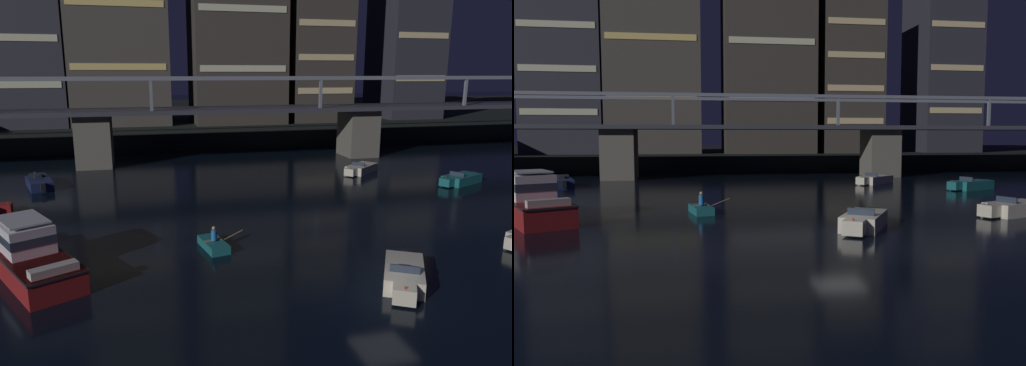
# 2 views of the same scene
# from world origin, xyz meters

# --- Properties ---
(ground_plane) EXTENTS (400.00, 400.00, 0.00)m
(ground_plane) POSITION_xyz_m (0.00, 0.00, 0.00)
(ground_plane) COLOR black
(far_riverbank) EXTENTS (240.00, 80.00, 2.20)m
(far_riverbank) POSITION_xyz_m (0.00, 83.28, 1.10)
(far_riverbank) COLOR black
(far_riverbank) RESTS_ON ground
(river_bridge) EXTENTS (96.76, 6.40, 9.38)m
(river_bridge) POSITION_xyz_m (-0.00, 35.28, 4.31)
(river_bridge) COLOR #605B51
(river_bridge) RESTS_ON ground
(tower_west_low) EXTENTS (11.39, 10.42, 30.75)m
(tower_west_low) POSITION_xyz_m (-25.66, 57.80, 17.42)
(tower_west_low) COLOR #282833
(tower_west_low) RESTS_ON far_riverbank
(tower_west_tall) EXTENTS (13.99, 13.13, 42.54)m
(tower_west_tall) POSITION_xyz_m (-12.79, 59.34, 23.32)
(tower_west_tall) COLOR #423D38
(tower_west_tall) RESTS_ON far_riverbank
(tower_central) EXTENTS (13.63, 12.27, 41.43)m
(tower_central) POSITION_xyz_m (4.47, 57.17, 22.76)
(tower_central) COLOR #38332D
(tower_central) RESTS_ON far_riverbank
(tower_east_tall) EXTENTS (9.54, 12.09, 25.17)m
(tower_east_tall) POSITION_xyz_m (17.34, 57.81, 14.64)
(tower_east_tall) COLOR #38332D
(tower_east_tall) RESTS_ON far_riverbank
(tower_east_low) EXTENTS (9.54, 11.08, 34.04)m
(tower_east_low) POSITION_xyz_m (34.33, 58.82, 19.07)
(tower_east_low) COLOR #282833
(tower_east_low) RESTS_ON far_riverbank
(cabin_cruiser_near_left) EXTENTS (6.19, 9.02, 2.79)m
(cabin_cruiser_near_left) POSITION_xyz_m (-15.99, 6.72, 1.05)
(cabin_cruiser_near_left) COLOR maroon
(cabin_cruiser_near_left) RESTS_ON ground
(speedboat_near_center) EXTENTS (4.62, 4.10, 1.16)m
(speedboat_near_center) POSITION_xyz_m (10.96, 25.54, 0.41)
(speedboat_near_center) COLOR beige
(speedboat_near_center) RESTS_ON ground
(speedboat_mid_left) EXTENTS (5.07, 3.13, 1.16)m
(speedboat_mid_left) POSITION_xyz_m (12.03, 4.44, 0.41)
(speedboat_mid_left) COLOR beige
(speedboat_mid_left) RESTS_ON ground
(speedboat_mid_center) EXTENTS (5.01, 3.24, 1.16)m
(speedboat_mid_center) POSITION_xyz_m (17.60, 19.02, 0.41)
(speedboat_mid_center) COLOR #196066
(speedboat_mid_center) RESTS_ON ground
(speedboat_far_left) EXTENTS (3.60, 4.87, 1.16)m
(speedboat_far_left) POSITION_xyz_m (1.62, 1.29, 0.41)
(speedboat_far_left) COLOR beige
(speedboat_far_left) RESTS_ON ground
(speedboat_far_center) EXTENTS (2.93, 5.14, 1.16)m
(speedboat_far_center) POSITION_xyz_m (-19.15, 26.34, 0.41)
(speedboat_far_center) COLOR #19234C
(speedboat_far_center) RESTS_ON ground
(dinghy_with_paddler) EXTENTS (2.58, 2.77, 1.36)m
(dinghy_with_paddler) POSITION_xyz_m (-6.51, 7.97, 0.28)
(dinghy_with_paddler) COLOR #196066
(dinghy_with_paddler) RESTS_ON ground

